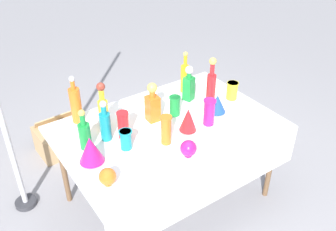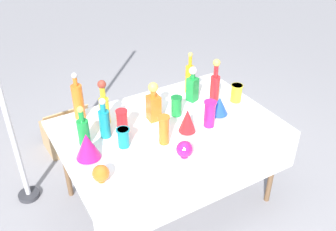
{
  "view_description": "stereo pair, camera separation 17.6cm",
  "coord_description": "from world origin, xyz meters",
  "px_view_note": "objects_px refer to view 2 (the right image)",
  "views": [
    {
      "loc": [
        -1.34,
        -1.94,
        2.41
      ],
      "look_at": [
        0.0,
        0.0,
        0.86
      ],
      "focal_mm": 40.0,
      "sensor_mm": 36.0,
      "label": 1
    },
    {
      "loc": [
        -1.19,
        -2.04,
        2.41
      ],
      "look_at": [
        0.0,
        0.0,
        0.86
      ],
      "focal_mm": 40.0,
      "sensor_mm": 36.0,
      "label": 2
    }
  ],
  "objects_px": {
    "fluted_vase_2": "(219,106)",
    "cardboard_box_behind_left": "(71,133)",
    "fluted_vase_0": "(187,120)",
    "slender_vase_0": "(122,122)",
    "slender_vase_4": "(236,93)",
    "tall_bottle_1": "(83,130)",
    "tall_bottle_4": "(190,77)",
    "square_decanter_1": "(154,103)",
    "tall_bottle_5": "(104,105)",
    "fluted_vase_1": "(87,146)",
    "slender_vase_5": "(164,129)",
    "tall_bottle_2": "(215,85)",
    "slender_vase_2": "(123,137)",
    "slender_vase_3": "(176,106)",
    "slender_vase_1": "(210,113)",
    "round_bowl_1": "(184,149)",
    "tall_bottle_3": "(104,121)",
    "canopy_pole": "(4,106)",
    "tall_bottle_0": "(78,100)",
    "square_decanter_0": "(192,85)",
    "round_bowl_0": "(101,173)"
  },
  "relations": [
    {
      "from": "slender_vase_5",
      "to": "fluted_vase_1",
      "type": "xyz_separation_m",
      "value": [
        -0.53,
        0.11,
        -0.01
      ]
    },
    {
      "from": "tall_bottle_5",
      "to": "fluted_vase_2",
      "type": "height_order",
      "value": "tall_bottle_5"
    },
    {
      "from": "slender_vase_1",
      "to": "fluted_vase_2",
      "type": "height_order",
      "value": "slender_vase_1"
    },
    {
      "from": "tall_bottle_4",
      "to": "slender_vase_2",
      "type": "xyz_separation_m",
      "value": [
        -0.83,
        -0.42,
        -0.06
      ]
    },
    {
      "from": "tall_bottle_1",
      "to": "cardboard_box_behind_left",
      "type": "xyz_separation_m",
      "value": [
        0.15,
        1.05,
        -0.74
      ]
    },
    {
      "from": "slender_vase_0",
      "to": "slender_vase_4",
      "type": "bearing_deg",
      "value": -1.92
    },
    {
      "from": "tall_bottle_2",
      "to": "slender_vase_4",
      "type": "height_order",
      "value": "tall_bottle_2"
    },
    {
      "from": "square_decanter_1",
      "to": "slender_vase_0",
      "type": "distance_m",
      "value": 0.31
    },
    {
      "from": "tall_bottle_1",
      "to": "fluted_vase_1",
      "type": "relative_size",
      "value": 1.56
    },
    {
      "from": "tall_bottle_2",
      "to": "tall_bottle_3",
      "type": "relative_size",
      "value": 1.24
    },
    {
      "from": "tall_bottle_3",
      "to": "cardboard_box_behind_left",
      "type": "bearing_deg",
      "value": 90.93
    },
    {
      "from": "tall_bottle_2",
      "to": "cardboard_box_behind_left",
      "type": "height_order",
      "value": "tall_bottle_2"
    },
    {
      "from": "tall_bottle_1",
      "to": "tall_bottle_3",
      "type": "bearing_deg",
      "value": 3.36
    },
    {
      "from": "square_decanter_1",
      "to": "round_bowl_1",
      "type": "height_order",
      "value": "square_decanter_1"
    },
    {
      "from": "round_bowl_0",
      "to": "cardboard_box_behind_left",
      "type": "relative_size",
      "value": 0.22
    },
    {
      "from": "fluted_vase_2",
      "to": "cardboard_box_behind_left",
      "type": "distance_m",
      "value": 1.68
    },
    {
      "from": "tall_bottle_4",
      "to": "cardboard_box_behind_left",
      "type": "bearing_deg",
      "value": 138.7
    },
    {
      "from": "slender_vase_5",
      "to": "slender_vase_1",
      "type": "bearing_deg",
      "value": 1.78
    },
    {
      "from": "tall_bottle_3",
      "to": "canopy_pole",
      "type": "relative_size",
      "value": 0.13
    },
    {
      "from": "slender_vase_0",
      "to": "slender_vase_1",
      "type": "height_order",
      "value": "same"
    },
    {
      "from": "slender_vase_5",
      "to": "slender_vase_0",
      "type": "bearing_deg",
      "value": 132.93
    },
    {
      "from": "tall_bottle_1",
      "to": "tall_bottle_4",
      "type": "xyz_separation_m",
      "value": [
        1.06,
        0.25,
        0.02
      ]
    },
    {
      "from": "tall_bottle_4",
      "to": "slender_vase_1",
      "type": "distance_m",
      "value": 0.54
    },
    {
      "from": "slender_vase_2",
      "to": "slender_vase_3",
      "type": "height_order",
      "value": "slender_vase_3"
    },
    {
      "from": "tall_bottle_0",
      "to": "cardboard_box_behind_left",
      "type": "height_order",
      "value": "tall_bottle_0"
    },
    {
      "from": "slender_vase_0",
      "to": "round_bowl_1",
      "type": "distance_m",
      "value": 0.51
    },
    {
      "from": "tall_bottle_4",
      "to": "round_bowl_0",
      "type": "bearing_deg",
      "value": -148.36
    },
    {
      "from": "tall_bottle_5",
      "to": "slender_vase_1",
      "type": "xyz_separation_m",
      "value": [
        0.67,
        -0.44,
        -0.05
      ]
    },
    {
      "from": "tall_bottle_2",
      "to": "tall_bottle_5",
      "type": "xyz_separation_m",
      "value": [
        -0.91,
        0.18,
        -0.01
      ]
    },
    {
      "from": "fluted_vase_2",
      "to": "fluted_vase_0",
      "type": "bearing_deg",
      "value": -168.21
    },
    {
      "from": "slender_vase_3",
      "to": "fluted_vase_0",
      "type": "distance_m",
      "value": 0.25
    },
    {
      "from": "tall_bottle_4",
      "to": "slender_vase_1",
      "type": "bearing_deg",
      "value": -106.68
    },
    {
      "from": "square_decanter_1",
      "to": "slender_vase_0",
      "type": "xyz_separation_m",
      "value": [
        -0.3,
        -0.07,
        -0.03
      ]
    },
    {
      "from": "square_decanter_0",
      "to": "square_decanter_1",
      "type": "height_order",
      "value": "square_decanter_1"
    },
    {
      "from": "tall_bottle_0",
      "to": "tall_bottle_3",
      "type": "xyz_separation_m",
      "value": [
        0.08,
        -0.33,
        -0.03
      ]
    },
    {
      "from": "tall_bottle_2",
      "to": "slender_vase_2",
      "type": "height_order",
      "value": "tall_bottle_2"
    },
    {
      "from": "square_decanter_1",
      "to": "slender_vase_3",
      "type": "xyz_separation_m",
      "value": [
        0.19,
        -0.04,
        -0.06
      ]
    },
    {
      "from": "slender_vase_0",
      "to": "cardboard_box_behind_left",
      "type": "relative_size",
      "value": 0.39
    },
    {
      "from": "slender_vase_4",
      "to": "tall_bottle_2",
      "type": "bearing_deg",
      "value": 157.56
    },
    {
      "from": "tall_bottle_5",
      "to": "fluted_vase_1",
      "type": "height_order",
      "value": "tall_bottle_5"
    },
    {
      "from": "square_decanter_0",
      "to": "slender_vase_2",
      "type": "xyz_separation_m",
      "value": [
        -0.77,
        -0.29,
        -0.06
      ]
    },
    {
      "from": "tall_bottle_2",
      "to": "slender_vase_1",
      "type": "height_order",
      "value": "tall_bottle_2"
    },
    {
      "from": "tall_bottle_5",
      "to": "square_decanter_1",
      "type": "height_order",
      "value": "tall_bottle_5"
    },
    {
      "from": "slender_vase_0",
      "to": "round_bowl_0",
      "type": "height_order",
      "value": "slender_vase_0"
    },
    {
      "from": "slender_vase_1",
      "to": "cardboard_box_behind_left",
      "type": "relative_size",
      "value": 0.4
    },
    {
      "from": "tall_bottle_2",
      "to": "fluted_vase_2",
      "type": "height_order",
      "value": "tall_bottle_2"
    },
    {
      "from": "tall_bottle_4",
      "to": "slender_vase_2",
      "type": "height_order",
      "value": "tall_bottle_4"
    },
    {
      "from": "square_decanter_0",
      "to": "slender_vase_1",
      "type": "distance_m",
      "value": 0.4
    },
    {
      "from": "tall_bottle_1",
      "to": "slender_vase_4",
      "type": "height_order",
      "value": "tall_bottle_1"
    },
    {
      "from": "tall_bottle_5",
      "to": "slender_vase_4",
      "type": "bearing_deg",
      "value": -13.02
    }
  ]
}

